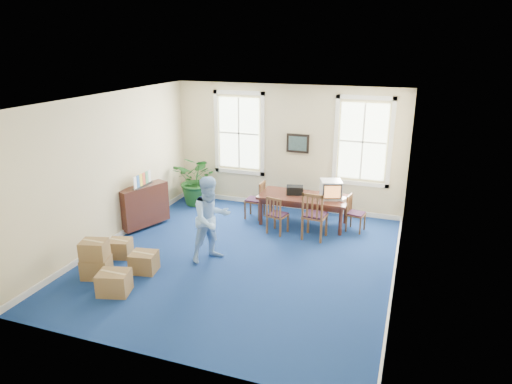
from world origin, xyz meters
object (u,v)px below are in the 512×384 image
(cardboard_boxes, at_px, (107,257))
(conference_table, at_px, (303,210))
(credenza, at_px, (144,208))
(crt_tv, at_px, (331,189))
(chair_near_left, at_px, (278,214))
(man, at_px, (211,219))
(potted_plant, at_px, (198,180))

(cardboard_boxes, bearing_deg, conference_table, 52.85)
(credenza, bearing_deg, crt_tv, 40.67)
(credenza, xyz_separation_m, cardboard_boxes, (0.66, -2.28, -0.09))
(chair_near_left, bearing_deg, man, 76.99)
(crt_tv, height_order, cardboard_boxes, crt_tv)
(chair_near_left, xyz_separation_m, man, (-0.86, -1.72, 0.42))
(crt_tv, distance_m, credenza, 4.39)
(chair_near_left, distance_m, cardboard_boxes, 3.85)
(man, xyz_separation_m, cardboard_boxes, (-1.54, -1.29, -0.48))
(crt_tv, bearing_deg, credenza, -179.39)
(conference_table, height_order, credenza, credenza)
(crt_tv, relative_size, man, 0.30)
(man, relative_size, credenza, 1.43)
(chair_near_left, distance_m, potted_plant, 2.83)
(conference_table, bearing_deg, man, -117.78)
(conference_table, height_order, cardboard_boxes, cardboard_boxes)
(conference_table, xyz_separation_m, potted_plant, (-3.00, 0.44, 0.32))
(credenza, height_order, cardboard_boxes, credenza)
(conference_table, xyz_separation_m, cardboard_boxes, (-2.83, -3.73, 0.03))
(potted_plant, distance_m, cardboard_boxes, 4.18)
(chair_near_left, relative_size, credenza, 0.74)
(man, bearing_deg, credenza, 102.07)
(credenza, bearing_deg, conference_table, 43.22)
(man, height_order, potted_plant, man)
(crt_tv, height_order, credenza, crt_tv)
(credenza, distance_m, cardboard_boxes, 2.38)
(crt_tv, xyz_separation_m, cardboard_boxes, (-3.45, -3.78, -0.55))
(man, xyz_separation_m, credenza, (-2.20, 0.99, -0.39))
(crt_tv, bearing_deg, chair_near_left, -163.39)
(chair_near_left, distance_m, credenza, 3.14)
(man, bearing_deg, conference_table, 8.37)
(conference_table, distance_m, chair_near_left, 0.84)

